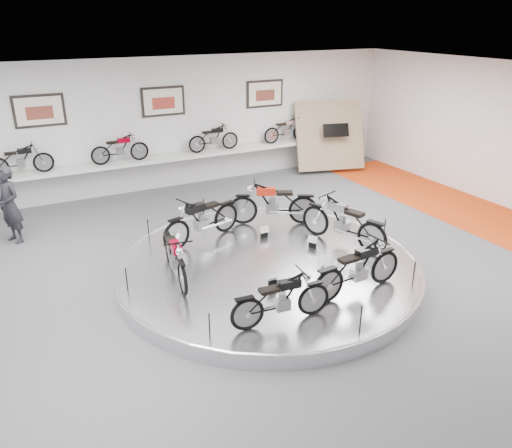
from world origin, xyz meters
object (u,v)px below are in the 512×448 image
shelf (170,158)px  bike_f (343,221)px  bike_a (273,203)px  bike_e (358,268)px  bike_c (175,256)px  bike_d (281,299)px  bike_b (202,219)px  visitor (10,205)px  display_platform (268,267)px

shelf → bike_f: bike_f is taller
bike_a → bike_e: bike_a is taller
bike_c → bike_d: size_ratio=1.06×
shelf → bike_a: bearing=-76.8°
bike_f → bike_e: bearing=130.4°
bike_b → bike_d: size_ratio=1.19×
bike_b → visitor: bearing=-52.5°
display_platform → bike_c: (-1.96, 0.19, 0.63)m
shelf → bike_e: (0.87, -8.29, -0.19)m
shelf → bike_b: size_ratio=6.02×
shelf → bike_f: (1.91, -6.41, -0.15)m
bike_a → shelf: bearing=-49.7°
shelf → visitor: bearing=-155.7°
display_platform → visitor: 6.39m
bike_d → bike_a: bearing=67.8°
visitor → bike_a: bearing=37.0°
bike_e → bike_f: (1.04, 1.87, 0.04)m
bike_b → visitor: size_ratio=0.97×
bike_d → visitor: (-3.77, 6.38, 0.19)m
shelf → bike_a: 4.78m
display_platform → bike_b: (-0.83, 1.62, 0.69)m
bike_f → visitor: (-6.57, 4.30, 0.09)m
display_platform → bike_a: (1.09, 1.75, 0.70)m
bike_c → bike_f: bike_f is taller
bike_a → bike_c: (-3.06, -1.56, -0.07)m
visitor → bike_d: bearing=1.5°
display_platform → bike_b: bike_b is taller
bike_c → visitor: (-2.70, 4.10, 0.16)m
display_platform → bike_d: bearing=-113.0°
display_platform → bike_d: (-0.89, -2.09, 0.60)m
shelf → bike_f: 6.69m
bike_f → shelf: bearing=-3.9°
display_platform → bike_d: size_ratio=4.16×
bike_a → bike_d: 4.32m
shelf → bike_e: bike_e is taller
bike_a → bike_d: bearing=89.7°
bike_e → bike_f: bike_f is taller
shelf → bike_e: size_ratio=6.35×
bike_a → bike_d: bike_a is taller
bike_c → bike_e: bike_e is taller
display_platform → shelf: size_ratio=0.58×
display_platform → bike_a: 2.18m
shelf → bike_c: 6.52m
bike_d → bike_c: bearing=120.4°
bike_e → shelf: bearing=91.9°
shelf → display_platform: bearing=-90.0°
bike_d → bike_f: bike_f is taller
bike_b → bike_f: 3.19m
shelf → bike_d: bearing=-96.0°
display_platform → bike_f: 2.04m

